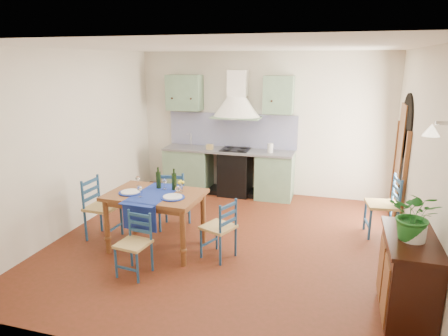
{
  "coord_description": "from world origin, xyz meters",
  "views": [
    {
      "loc": [
        1.48,
        -5.27,
        2.62
      ],
      "look_at": [
        -0.14,
        0.3,
        1.06
      ],
      "focal_mm": 32.0,
      "sensor_mm": 36.0,
      "label": 1
    }
  ],
  "objects_px": {
    "chair_near": "(135,244)",
    "sideboard": "(407,276)",
    "potted_plant": "(415,215)",
    "dining_table": "(155,200)"
  },
  "relations": [
    {
      "from": "dining_table",
      "to": "chair_near",
      "type": "distance_m",
      "value": 0.8
    },
    {
      "from": "chair_near",
      "to": "potted_plant",
      "type": "xyz_separation_m",
      "value": [
        3.12,
        -0.14,
        0.78
      ]
    },
    {
      "from": "chair_near",
      "to": "potted_plant",
      "type": "height_order",
      "value": "potted_plant"
    },
    {
      "from": "dining_table",
      "to": "potted_plant",
      "type": "distance_m",
      "value": 3.31
    },
    {
      "from": "dining_table",
      "to": "chair_near",
      "type": "relative_size",
      "value": 1.69
    },
    {
      "from": "chair_near",
      "to": "sideboard",
      "type": "xyz_separation_m",
      "value": [
        3.13,
        -0.08,
        0.1
      ]
    },
    {
      "from": "dining_table",
      "to": "sideboard",
      "type": "relative_size",
      "value": 1.28
    },
    {
      "from": "dining_table",
      "to": "potted_plant",
      "type": "xyz_separation_m",
      "value": [
        3.17,
        -0.87,
        0.45
      ]
    },
    {
      "from": "sideboard",
      "to": "potted_plant",
      "type": "height_order",
      "value": "potted_plant"
    },
    {
      "from": "potted_plant",
      "to": "chair_near",
      "type": "bearing_deg",
      "value": 177.51
    }
  ]
}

